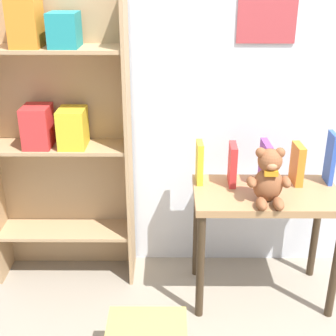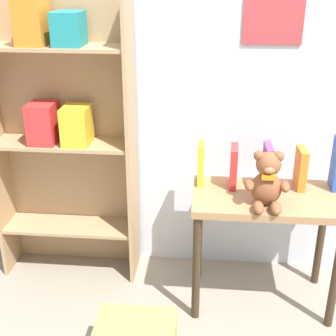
{
  "view_description": "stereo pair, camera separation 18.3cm",
  "coord_description": "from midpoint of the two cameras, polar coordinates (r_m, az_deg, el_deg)",
  "views": [
    {
      "loc": [
        -0.4,
        -1.14,
        1.61
      ],
      "look_at": [
        -0.42,
        0.95,
        0.71
      ],
      "focal_mm": 50.0,
      "sensor_mm": 36.0,
      "label": 1
    },
    {
      "loc": [
        -0.22,
        -1.13,
        1.61
      ],
      "look_at": [
        -0.42,
        0.95,
        0.71
      ],
      "focal_mm": 50.0,
      "sensor_mm": 36.0,
      "label": 2
    }
  ],
  "objects": [
    {
      "name": "wall_back",
      "position": [
        2.44,
        13.05,
        14.3
      ],
      "size": [
        4.8,
        0.07,
        2.5
      ],
      "color": "silver",
      "rests_on": "ground_plane"
    },
    {
      "name": "bookshelf_side",
      "position": [
        2.47,
        -10.69,
        5.41
      ],
      "size": [
        0.74,
        0.24,
        1.53
      ],
      "color": "tan",
      "rests_on": "ground_plane"
    },
    {
      "name": "display_table",
      "position": [
        2.35,
        14.02,
        -5.43
      ],
      "size": [
        0.71,
        0.4,
        0.61
      ],
      "color": "#9E754C",
      "rests_on": "ground_plane"
    },
    {
      "name": "teddy_bear",
      "position": [
        2.15,
        14.39,
        -1.66
      ],
      "size": [
        0.2,
        0.18,
        0.26
      ],
      "color": "brown",
      "rests_on": "display_table"
    },
    {
      "name": "book_standing_yellow",
      "position": [
        2.33,
        6.24,
        0.51
      ],
      "size": [
        0.03,
        0.11,
        0.21
      ],
      "primitive_type": "cube",
      "rotation": [
        0.0,
        0.0,
        0.04
      ],
      "color": "gold",
      "rests_on": "display_table"
    },
    {
      "name": "book_standing_red",
      "position": [
        2.32,
        10.25,
        0.12
      ],
      "size": [
        0.04,
        0.14,
        0.21
      ],
      "primitive_type": "cube",
      "rotation": [
        0.0,
        0.0,
        -0.04
      ],
      "color": "red",
      "rests_on": "display_table"
    },
    {
      "name": "book_standing_purple",
      "position": [
        2.35,
        14.19,
        0.16
      ],
      "size": [
        0.04,
        0.15,
        0.22
      ],
      "primitive_type": "cube",
      "rotation": [
        0.0,
        0.0,
        0.02
      ],
      "color": "purple",
      "rests_on": "display_table"
    },
    {
      "name": "book_standing_orange",
      "position": [
        2.39,
        18.0,
        -0.09
      ],
      "size": [
        0.04,
        0.13,
        0.2
      ],
      "primitive_type": "cube",
      "rotation": [
        0.0,
        0.0,
        0.04
      ],
      "color": "orange",
      "rests_on": "display_table"
    },
    {
      "name": "book_standing_blue",
      "position": [
        2.42,
        21.79,
        0.48
      ],
      "size": [
        0.02,
        0.11,
        0.26
      ],
      "primitive_type": "cube",
      "rotation": [
        0.0,
        0.0,
        -0.02
      ],
      "color": "#2D51B7",
      "rests_on": "display_table"
    }
  ]
}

